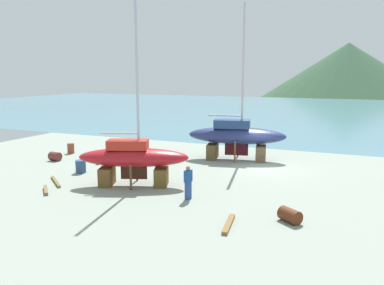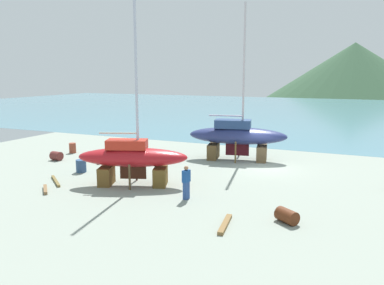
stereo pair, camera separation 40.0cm
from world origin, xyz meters
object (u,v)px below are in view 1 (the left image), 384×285
Objects in this scene: sailboat_large_starboard at (133,158)px; barrel_rust_near at (71,148)px; barrel_tipped_left at (131,145)px; barrel_rust_far at (81,166)px; barrel_ochre at (55,156)px; sailboat_far_slipway at (236,136)px; barrel_rust_mid at (290,215)px; worker at (188,182)px.

sailboat_large_starboard is 12.82× the size of barrel_rust_near.
barrel_tipped_left is (-5.59, 8.80, -1.19)m from sailboat_large_starboard.
barrel_tipped_left is at bearing 96.95° from barrel_rust_far.
barrel_rust_near is 0.99× the size of barrel_rust_far.
barrel_ochre is 4.49m from barrel_rust_far.
sailboat_far_slipway is (3.46, 8.79, 0.18)m from sailboat_large_starboard.
sailboat_large_starboard is 10.92× the size of barrel_rust_mid.
worker is 2.14× the size of barrel_rust_near.
barrel_tipped_left is at bearing 168.83° from sailboat_far_slipway.
barrel_rust_mid is 18.34m from barrel_tipped_left.
barrel_rust_mid is at bearing -36.85° from barrel_tipped_left.
barrel_rust_mid is 14.14m from barrel_rust_far.
barrel_rust_far reaches higher than barrel_tipped_left.
sailboat_far_slipway is 9.91m from worker.
barrel_rust_far is (-8.51, 2.21, -0.49)m from worker.
sailboat_far_slipway reaches higher than barrel_ochre.
worker is at bearing -46.28° from barrel_tipped_left.
barrel_ochre is at bearing 139.03° from sailboat_large_starboard.
barrel_rust_near is at bearing -141.56° from barrel_tipped_left.
barrel_ochre is at bearing 152.74° from barrel_rust_far.
sailboat_far_slipway is 6.48× the size of worker.
sailboat_far_slipway is at bearing 103.42° from worker.
barrel_rust_mid is 20.12m from barrel_rust_near.
sailboat_far_slipway is 11.82× the size of barrel_rust_mid.
sailboat_far_slipway reaches higher than barrel_tipped_left.
sailboat_large_starboard is 9.30m from barrel_ochre.
sailboat_large_starboard is at bearing 166.39° from barrel_rust_mid.
sailboat_far_slipway is 13.41m from barrel_ochre.
worker reaches higher than barrel_rust_near.
sailboat_large_starboard is 12.74× the size of barrel_rust_far.
barrel_rust_near is at bearing 156.63° from barrel_rust_mid.
barrel_rust_mid is 18.53m from barrel_ochre.
barrel_ochre reaches higher than barrel_rust_mid.
worker is at bearing -27.39° from barrel_rust_near.
barrel_rust_near is 2.69m from barrel_ochre.
barrel_rust_mid is at bearing -16.92° from barrel_ochre.
sailboat_far_slipway is at bearing 47.82° from sailboat_large_starboard.
barrel_ochre is (-8.64, 3.19, -1.27)m from sailboat_large_starboard.
barrel_rust_mid is at bearing -23.37° from barrel_rust_near.
sailboat_large_starboard reaches higher than barrel_rust_mid.
worker is 1.82× the size of barrel_rust_mid.
worker is 13.67m from barrel_tipped_left.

